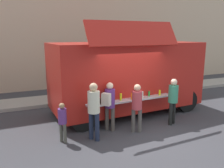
{
  "coord_description": "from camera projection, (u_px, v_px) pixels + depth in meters",
  "views": [
    {
      "loc": [
        -3.67,
        -5.79,
        3.1
      ],
      "look_at": [
        -0.34,
        1.93,
        1.3
      ],
      "focal_mm": 36.94,
      "sensor_mm": 36.0,
      "label": 1
    }
  ],
  "objects": [
    {
      "name": "food_truck_main",
      "position": [
        127.0,
        75.0,
        9.2
      ],
      "size": [
        5.97,
        3.23,
        3.54
      ],
      "rotation": [
        0.0,
        0.0,
        0.05
      ],
      "color": "#B11F18",
      "rests_on": "ground"
    },
    {
      "name": "customer_front_ordering",
      "position": [
        137.0,
        104.0,
        7.31
      ],
      "size": [
        0.32,
        0.32,
        1.59
      ],
      "rotation": [
        0.0,
        0.0,
        1.15
      ],
      "color": "#4E4844",
      "rests_on": "ground"
    },
    {
      "name": "ground_plane",
      "position": [
        146.0,
        135.0,
        7.27
      ],
      "size": [
        60.0,
        60.0,
        0.0
      ],
      "primitive_type": "plane",
      "color": "#38383D"
    },
    {
      "name": "customer_mid_with_backpack",
      "position": [
        109.0,
        102.0,
        7.4
      ],
      "size": [
        0.51,
        0.49,
        1.62
      ],
      "rotation": [
        0.0,
        0.0,
        0.71
      ],
      "color": "#4D463F",
      "rests_on": "ground"
    },
    {
      "name": "curb_strip",
      "position": [
        20.0,
        104.0,
        10.31
      ],
      "size": [
        28.0,
        1.6,
        0.15
      ],
      "primitive_type": "cube",
      "color": "#9E998E",
      "rests_on": "ground"
    },
    {
      "name": "customer_rear_waiting",
      "position": [
        94.0,
        106.0,
        6.74
      ],
      "size": [
        0.36,
        0.36,
        1.75
      ],
      "rotation": [
        0.0,
        0.0,
        0.57
      ],
      "color": "#1D253B",
      "rests_on": "ground"
    },
    {
      "name": "trash_bin",
      "position": [
        169.0,
        83.0,
        13.02
      ],
      "size": [
        0.6,
        0.6,
        0.86
      ],
      "primitive_type": "cylinder",
      "color": "#2D5C38",
      "rests_on": "ground"
    },
    {
      "name": "child_near_queue",
      "position": [
        62.0,
        119.0,
        6.64
      ],
      "size": [
        0.24,
        0.24,
        1.2
      ],
      "rotation": [
        0.0,
        0.0,
        0.54
      ],
      "color": "#4B4A40",
      "rests_on": "ground"
    },
    {
      "name": "customer_extra_browsing",
      "position": [
        173.0,
        97.0,
        7.97
      ],
      "size": [
        0.33,
        0.33,
        1.63
      ],
      "rotation": [
        0.0,
        0.0,
        2.0
      ],
      "color": "black",
      "rests_on": "ground"
    },
    {
      "name": "building_behind",
      "position": [
        29.0,
        0.0,
        13.16
      ],
      "size": [
        32.0,
        2.4,
        10.06
      ],
      "primitive_type": "cube",
      "color": "beige",
      "rests_on": "ground"
    }
  ]
}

